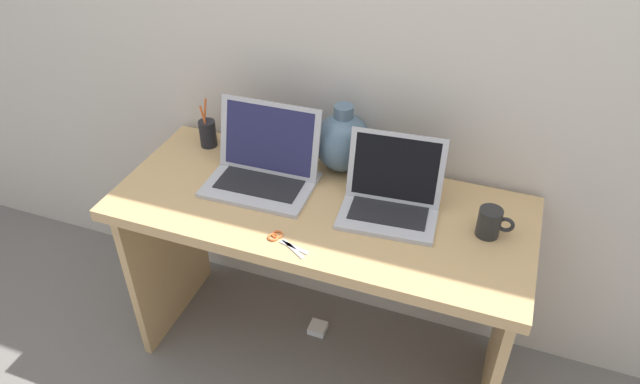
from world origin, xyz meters
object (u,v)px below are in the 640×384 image
object	(u,v)px
laptop_right	(392,192)
pen_cup	(208,133)
power_brick	(318,328)
laptop_left	(265,163)
green_vase	(343,142)
coffee_mug	(490,223)
scissors	(282,240)

from	to	relation	value
laptop_right	pen_cup	xyz separation A→B (m)	(-0.73, 0.13, -0.01)
laptop_right	power_brick	distance (m)	0.84
laptop_left	pen_cup	xyz separation A→B (m)	(-0.29, 0.13, -0.02)
power_brick	pen_cup	bearing A→B (deg)	168.07
laptop_left	green_vase	size ratio (longest dim) A/B	1.48
green_vase	coffee_mug	distance (m)	0.57
laptop_right	pen_cup	distance (m)	0.75
scissors	power_brick	distance (m)	0.80
green_vase	coffee_mug	world-z (taller)	green_vase
scissors	power_brick	xyz separation A→B (m)	(0.00, 0.30, -0.74)
green_vase	power_brick	xyz separation A→B (m)	(-0.05, -0.13, -0.84)
coffee_mug	scissors	size ratio (longest dim) A/B	0.76
coffee_mug	pen_cup	size ratio (longest dim) A/B	0.59
scissors	coffee_mug	bearing A→B (deg)	22.95
coffee_mug	scissors	xyz separation A→B (m)	(-0.58, -0.24, -0.04)
laptop_left	laptop_right	xyz separation A→B (m)	(0.44, -0.00, -0.01)
laptop_right	coffee_mug	bearing A→B (deg)	-4.71
green_vase	scissors	size ratio (longest dim) A/B	1.68
laptop_right	scissors	size ratio (longest dim) A/B	2.22
green_vase	power_brick	bearing A→B (deg)	-109.25
scissors	laptop_left	bearing A→B (deg)	123.04
green_vase	scissors	world-z (taller)	green_vase
laptop_right	power_brick	size ratio (longest dim) A/B	4.61
pen_cup	laptop_right	bearing A→B (deg)	-10.32
laptop_right	scissors	bearing A→B (deg)	-134.56
laptop_left	power_brick	distance (m)	0.82
pen_cup	laptop_left	bearing A→B (deg)	-23.97
power_brick	laptop_left	bearing A→B (deg)	-170.43
laptop_left	coffee_mug	distance (m)	0.76
laptop_left	coffee_mug	world-z (taller)	laptop_left
laptop_left	coffee_mug	size ratio (longest dim) A/B	3.30
laptop_left	laptop_right	world-z (taller)	laptop_left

